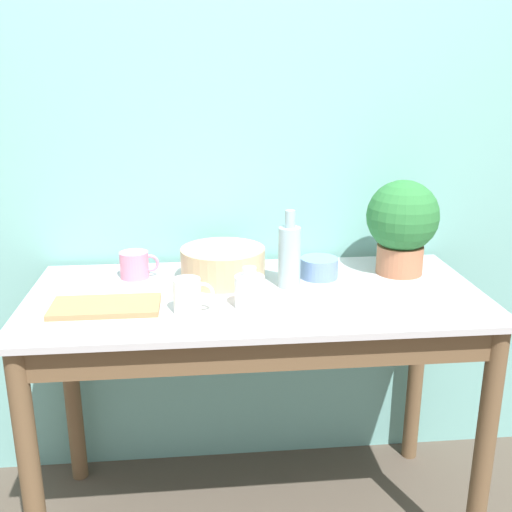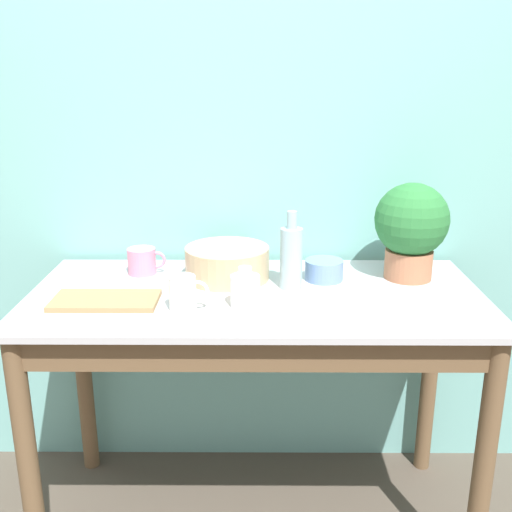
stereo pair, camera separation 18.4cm
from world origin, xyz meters
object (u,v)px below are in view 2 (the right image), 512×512
bottle_short (245,290)px  mug_white (183,293)px  bottle_tall (291,256)px  tray_board (105,301)px  mug_pink (142,261)px  potted_plant (411,226)px  bowl_small_blue (324,270)px  bowl_wash_large (227,263)px

bottle_short → mug_white: size_ratio=1.05×
bottle_tall → tray_board: bearing=-166.3°
bottle_short → mug_white: bearing=-172.3°
mug_pink → mug_white: (0.18, -0.33, 0.01)m
bottle_tall → mug_pink: size_ratio=1.93×
bottle_tall → bottle_short: bottle_tall is taller
potted_plant → mug_white: 0.78m
bottle_short → bowl_small_blue: (0.26, 0.24, -0.02)m
mug_white → tray_board: mug_white is taller
potted_plant → mug_white: (-0.72, -0.29, -0.13)m
bowl_wash_large → mug_pink: 0.30m
potted_plant → bowl_wash_large: bearing=-179.3°
bowl_wash_large → mug_pink: bowl_wash_large is taller
bottle_tall → mug_pink: bottle_tall is taller
mug_pink → mug_white: 0.37m
mug_pink → bowl_small_blue: bearing=-5.6°
bowl_small_blue → tray_board: size_ratio=0.40×
mug_pink → bowl_small_blue: mug_pink is taller
potted_plant → bowl_wash_large: potted_plant is taller
bottle_tall → bottle_short: size_ratio=2.04×
potted_plant → bowl_small_blue: size_ratio=2.54×
potted_plant → tray_board: bearing=-166.3°
mug_white → tray_board: size_ratio=0.37×
potted_plant → bottle_short: potted_plant is taller
tray_board → bowl_small_blue: bearing=17.7°
bowl_wash_large → bowl_small_blue: 0.32m
bowl_wash_large → bottle_tall: 0.23m
mug_pink → bowl_small_blue: size_ratio=1.03×
bowl_wash_large → tray_board: (-0.36, -0.23, -0.05)m
bowl_wash_large → bottle_tall: bearing=-23.3°
mug_pink → bowl_small_blue: (0.62, -0.06, -0.01)m
potted_plant → mug_pink: potted_plant is taller
bottle_tall → mug_pink: (-0.50, 0.14, -0.06)m
bowl_wash_large → bottle_short: (0.07, -0.25, -0.00)m
potted_plant → mug_pink: 0.91m
potted_plant → bowl_small_blue: bearing=-176.1°
bottle_short → mug_white: bottle_short is taller
mug_pink → tray_board: bearing=-102.6°
mug_pink → tray_board: size_ratio=0.41×
bottle_tall → bowl_small_blue: size_ratio=1.98×
bottle_tall → tray_board: bottle_tall is taller
bowl_wash_large → tray_board: bowl_wash_large is taller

